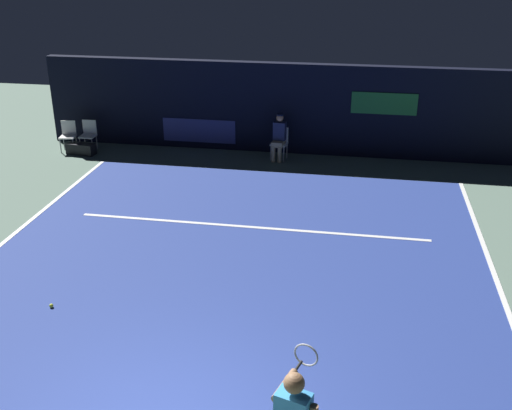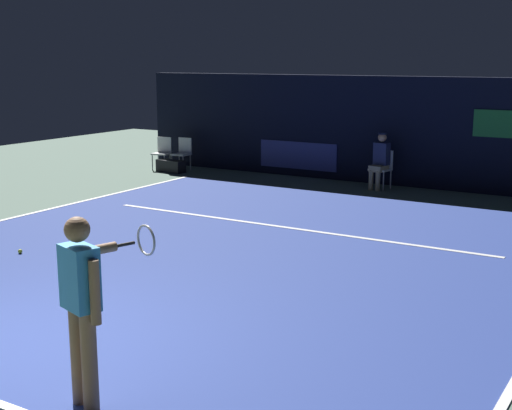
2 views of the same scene
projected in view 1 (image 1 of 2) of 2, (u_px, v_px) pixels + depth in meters
ground_plane at (232, 270)px, 11.47m from camera, size 28.84×28.84×0.00m
court_surface at (232, 269)px, 11.47m from camera, size 9.84×10.70×0.01m
line_sideline_left at (501, 293)px, 10.69m from camera, size 0.10×10.70×0.01m
line_service at (250, 227)px, 13.15m from camera, size 7.68×0.10×0.01m
back_wall at (283, 108)px, 17.44m from camera, size 14.19×0.33×2.60m
line_judge_on_chair at (279, 136)px, 17.00m from camera, size 0.49×0.57×1.32m
courtside_chair_near at (88, 133)px, 17.89m from camera, size 0.45×0.42×0.88m
courtside_chair_far at (68, 134)px, 17.83m from camera, size 0.50×0.48×0.88m
tennis_ball at (51, 306)px, 10.25m from camera, size 0.07×0.07×0.07m
equipment_bag at (81, 149)px, 17.66m from camera, size 0.87×0.42×0.32m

